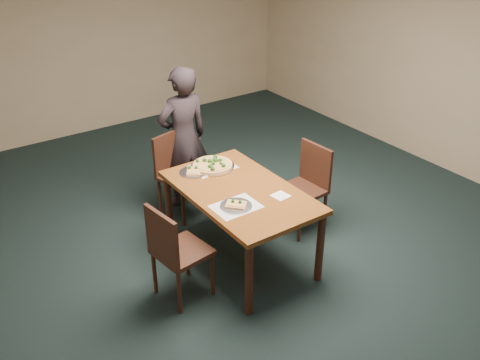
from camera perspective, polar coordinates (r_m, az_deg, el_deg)
ground at (r=5.30m, az=3.17°, el=-8.03°), size 8.00×8.00×0.00m
room_shell at (r=4.49m, az=3.77°, el=10.12°), size 8.00×8.00×8.00m
dining_table at (r=4.92m, az=0.00°, el=-1.97°), size 0.90×1.50×0.75m
chair_far at (r=5.77m, az=-6.76°, el=1.11°), size 0.52×0.52×0.91m
chair_left at (r=4.53m, az=-7.03°, el=-7.30°), size 0.47×0.47×0.91m
chair_right at (r=5.52m, az=7.16°, el=-0.28°), size 0.45×0.45×0.91m
diner at (r=5.84m, az=-6.08°, el=4.51°), size 0.59×0.40×1.59m
placemat_main at (r=5.28m, az=-2.94°, el=1.42°), size 0.42×0.32×0.00m
placemat_near at (r=4.61m, az=-0.43°, el=-2.85°), size 0.40×0.30×0.00m
pizza_pan at (r=5.27m, az=-2.94°, el=1.64°), size 0.43×0.43×0.07m
slice_plate_near at (r=4.61m, az=-0.43°, el=-2.71°), size 0.28×0.28×0.06m
slice_plate_far at (r=5.18m, az=-4.95°, el=0.92°), size 0.28×0.28×0.06m
napkin at (r=4.78m, az=4.35°, el=-1.70°), size 0.15×0.15×0.01m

